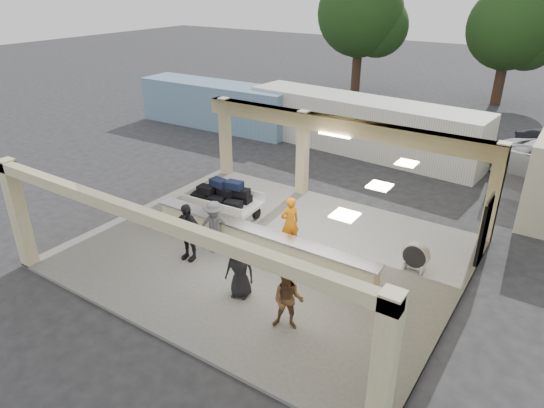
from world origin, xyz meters
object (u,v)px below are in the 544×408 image
Objects in this scene: luggage_cart at (223,198)px; passenger_b at (187,232)px; container_white at (361,125)px; container_blue at (217,105)px; baggage_handler at (290,223)px; baggage_counter at (259,243)px; drum_fan at (416,256)px; passenger_a at (288,300)px; passenger_c at (214,227)px; passenger_d at (240,270)px.

passenger_b is at bearing -76.64° from luggage_cart.
container_white is 1.26× the size of container_blue.
luggage_cart is at bearing -64.72° from baggage_handler.
container_white is at bearing 1.34° from container_blue.
baggage_counter is at bearing 8.98° from baggage_handler.
container_white is at bearing 85.31° from passenger_b.
luggage_cart is at bearing 149.91° from baggage_counter.
baggage_counter is 11.93m from container_white.
luggage_cart is 7.11m from drum_fan.
container_blue is at bearing 113.11° from passenger_a.
passenger_c is at bearing -160.06° from baggage_counter.
passenger_b reaches higher than baggage_counter.
passenger_c is 12.27m from container_white.
passenger_b is (-1.79, -1.32, 0.47)m from baggage_counter.
passenger_d is (2.56, -0.67, -0.11)m from passenger_b.
baggage_counter is at bearing 31.37° from passenger_b.
passenger_b is (-2.28, -2.39, 0.05)m from baggage_handler.
baggage_handler is at bearing -161.69° from drum_fan.
baggage_handler is at bearing -43.20° from container_blue.
baggage_counter is 3.01× the size of luggage_cart.
baggage_handler is 2.45m from passenger_c.
luggage_cart is at bearing -51.03° from container_blue.
container_blue is (-15.43, 9.23, 0.71)m from drum_fan.
drum_fan is 4.06m from baggage_handler.
drum_fan is 11.59m from container_white.
baggage_handler is at bearing 99.49° from passenger_a.
baggage_counter is at bearing -76.21° from container_white.
passenger_a is at bearing -40.69° from luggage_cart.
luggage_cart reaches higher than baggage_counter.
drum_fan is at bearing -52.31° from container_white.
passenger_d is at bearing -74.37° from container_white.
passenger_c reaches higher than luggage_cart.
baggage_counter is at bearing -47.32° from container_blue.
container_blue is at bearing 153.46° from drum_fan.
passenger_d is 14.00m from container_white.
luggage_cart is 2.42m from passenger_c.
passenger_a is at bearing -46.79° from container_blue.
drum_fan is at bearing 0.28° from luggage_cart.
passenger_a reaches higher than drum_fan.
passenger_a is at bearing -19.14° from passenger_b.
passenger_b reaches higher than passenger_d.
passenger_a is 19.34m from container_blue.
container_blue is at bearing 85.63° from passenger_c.
passenger_b reaches higher than passenger_a.
baggage_counter is 1.52m from passenger_c.
container_blue reaches higher than baggage_handler.
passenger_a is at bearing -69.40° from passenger_c.
baggage_counter is 4.59× the size of passenger_c.
container_blue is at bearing -172.20° from container_white.
drum_fan is 0.09× the size of container_blue.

